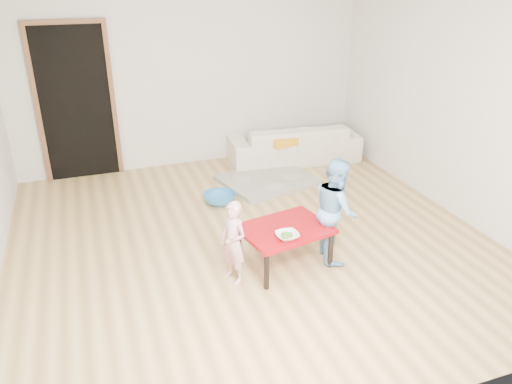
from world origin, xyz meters
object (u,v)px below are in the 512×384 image
sofa (294,143)px  child_blue (336,209)px  bowl (287,236)px  red_table (284,246)px  child_pink (233,243)px  basin (220,198)px

sofa → child_blue: child_blue is taller
bowl → child_blue: child_blue is taller
red_table → child_blue: 0.62m
child_pink → child_blue: 1.09m
sofa → bowl: size_ratio=9.08×
child_blue → basin: (-0.76, 1.58, -0.47)m
child_blue → basin: bearing=38.3°
sofa → red_table: sofa is taller
child_pink → child_blue: bearing=69.1°
bowl → sofa: bearing=65.3°
red_table → child_blue: child_blue is taller
sofa → child_blue: size_ratio=1.83×
child_blue → red_table: bearing=101.0°
basin → child_blue: bearing=-64.4°
sofa → child_blue: bearing=80.4°
red_table → bowl: (-0.06, -0.20, 0.23)m
red_table → child_blue: (0.53, -0.02, 0.32)m
sofa → basin: (-1.47, -1.07, -0.22)m
child_pink → basin: 1.72m
red_table → child_blue: size_ratio=0.79×
sofa → child_pink: child_pink is taller
sofa → basin: 1.83m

